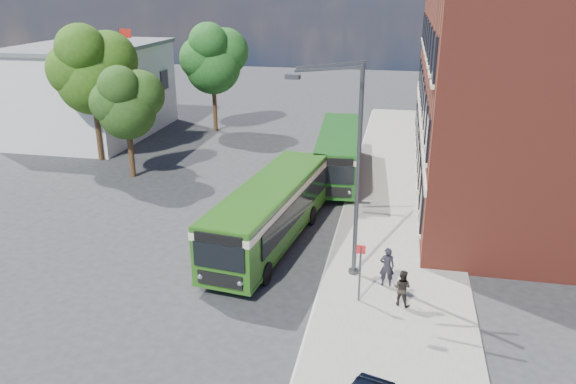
# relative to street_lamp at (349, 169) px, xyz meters

# --- Properties ---
(ground) EXTENTS (120.00, 120.00, 0.00)m
(ground) POSITION_rel_street_lamp_xyz_m (-4.84, 2.00, -4.79)
(ground) COLOR #2A2A2D
(ground) RESTS_ON ground
(pavement) EXTENTS (6.00, 48.00, 0.15)m
(pavement) POSITION_rel_street_lamp_xyz_m (2.16, 10.00, -4.72)
(pavement) COLOR gray
(pavement) RESTS_ON ground
(kerb_line) EXTENTS (0.12, 48.00, 0.01)m
(kerb_line) POSITION_rel_street_lamp_xyz_m (-0.89, 10.00, -4.79)
(kerb_line) COLOR beige
(kerb_line) RESTS_ON ground
(brick_office) EXTENTS (12.10, 26.00, 14.20)m
(brick_office) POSITION_rel_street_lamp_xyz_m (9.16, 14.00, 2.18)
(brick_office) COLOR maroon
(brick_office) RESTS_ON ground
(white_building) EXTENTS (9.40, 13.40, 7.30)m
(white_building) POSITION_rel_street_lamp_xyz_m (-22.84, 20.00, -1.13)
(white_building) COLOR silver
(white_building) RESTS_ON ground
(flagpole) EXTENTS (0.95, 0.10, 9.00)m
(flagpole) POSITION_rel_street_lamp_xyz_m (-17.29, 15.00, 0.15)
(flagpole) COLOR #3B3D40
(flagpole) RESTS_ON ground
(street_lamp) EXTENTS (2.96, 2.38, 9.00)m
(street_lamp) POSITION_rel_street_lamp_xyz_m (0.00, 0.00, 0.00)
(street_lamp) COLOR #3B3D40
(street_lamp) RESTS_ON ground
(bus_stop_sign) EXTENTS (0.35, 0.08, 2.52)m
(bus_stop_sign) POSITION_rel_street_lamp_xyz_m (0.76, -2.20, -3.28)
(bus_stop_sign) COLOR #3B3D40
(bus_stop_sign) RESTS_ON ground
(bus_front) EXTENTS (4.01, 11.50, 3.02)m
(bus_front) POSITION_rel_street_lamp_xyz_m (-3.84, 2.44, -2.96)
(bus_front) COLOR #245514
(bus_front) RESTS_ON ground
(bus_rear) EXTENTS (3.33, 11.12, 3.02)m
(bus_rear) POSITION_rel_street_lamp_xyz_m (-1.84, 12.98, -2.96)
(bus_rear) COLOR #184E15
(bus_rear) RESTS_ON ground
(pedestrian_a) EXTENTS (0.67, 0.49, 1.70)m
(pedestrian_a) POSITION_rel_street_lamp_xyz_m (1.76, -0.81, -3.79)
(pedestrian_a) COLOR black
(pedestrian_a) RESTS_ON pavement
(pedestrian_b) EXTENTS (0.86, 0.76, 1.47)m
(pedestrian_b) POSITION_rel_street_lamp_xyz_m (2.38, -2.19, -3.90)
(pedestrian_b) COLOR black
(pedestrian_b) RESTS_ON pavement
(tree_left) EXTENTS (4.28, 4.07, 7.22)m
(tree_left) POSITION_rel_street_lamp_xyz_m (-14.84, 10.35, 0.11)
(tree_left) COLOR #3C2915
(tree_left) RESTS_ON ground
(tree_mid) EXTENTS (5.59, 5.31, 9.43)m
(tree_mid) POSITION_rel_street_lamp_xyz_m (-18.73, 13.31, 1.61)
(tree_mid) COLOR #3C2915
(tree_mid) RESTS_ON ground
(tree_right) EXTENTS (5.32, 5.06, 8.98)m
(tree_right) POSITION_rel_street_lamp_xyz_m (-13.45, 23.02, 1.30)
(tree_right) COLOR #3C2915
(tree_right) RESTS_ON ground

